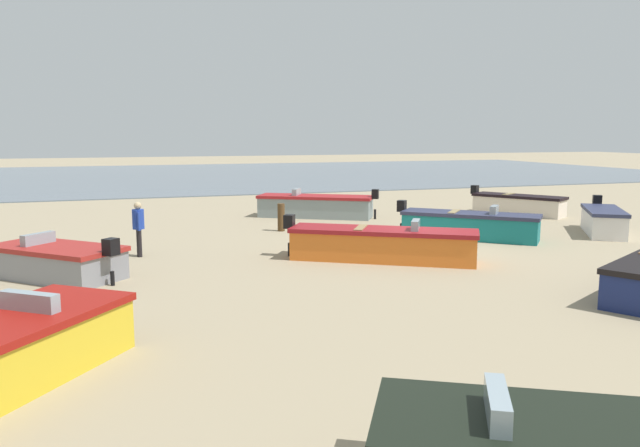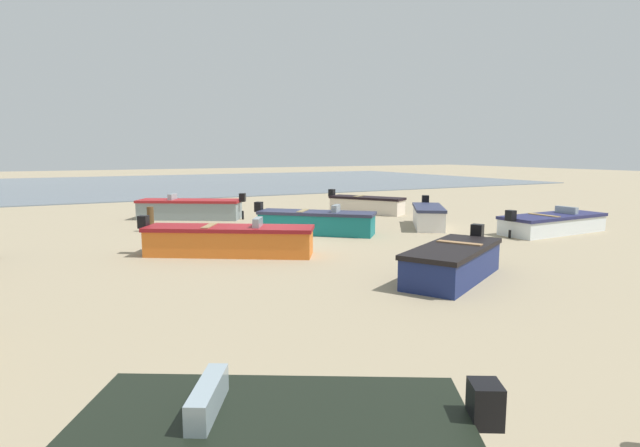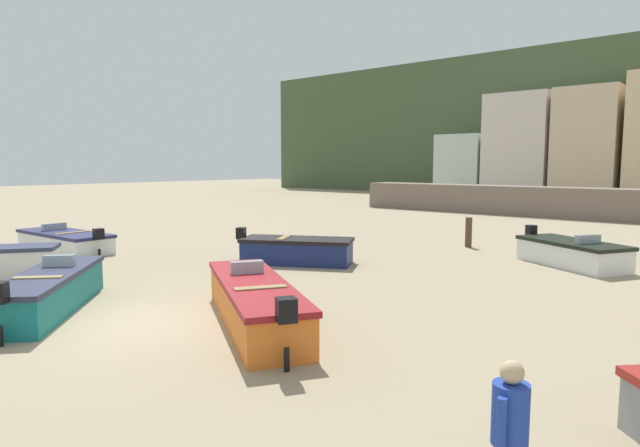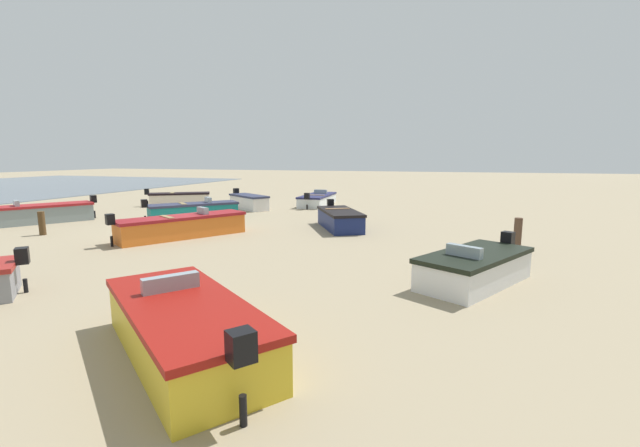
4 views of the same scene
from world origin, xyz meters
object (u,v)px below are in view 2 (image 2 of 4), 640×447
boat_white_6 (553,223)px  boat_white_8 (428,216)px  boat_navy_1 (453,262)px  boat_cream_3 (366,205)px  boat_orange_5 (229,240)px  mooring_post_mid_beach (151,219)px  boat_teal_7 (316,222)px  boat_grey_9 (190,209)px

boat_white_6 → boat_white_8: (3.43, -3.56, 0.09)m
boat_navy_1 → boat_white_8: 9.22m
boat_cream_3 → boat_navy_1: bearing=34.2°
boat_orange_5 → boat_white_6: (-12.92, 1.78, -0.09)m
mooring_post_mid_beach → boat_navy_1: bearing=114.8°
boat_cream_3 → boat_teal_7: boat_teal_7 is taller
boat_orange_5 → boat_teal_7: boat_orange_5 is taller
boat_cream_3 → boat_white_6: boat_cream_3 is taller
boat_grey_9 → boat_cream_3: bearing=-71.8°
boat_navy_1 → boat_teal_7: (-0.25, -8.14, 0.02)m
boat_white_8 → boat_grey_9: size_ratio=0.69×
boat_navy_1 → boat_teal_7: bearing=-30.5°
boat_navy_1 → boat_orange_5: (4.11, -5.70, 0.02)m
boat_grey_9 → boat_navy_1: bearing=-137.3°
boat_cream_3 → boat_orange_5: boat_orange_5 is taller
boat_orange_5 → mooring_post_mid_beach: (1.35, -6.13, 0.04)m
boat_white_8 → boat_orange_5: bearing=45.5°
boat_navy_1 → boat_teal_7: boat_teal_7 is taller
mooring_post_mid_beach → boat_white_8: bearing=158.2°
boat_navy_1 → mooring_post_mid_beach: boat_navy_1 is taller
boat_navy_1 → boat_grey_9: size_ratio=0.81×
boat_navy_1 → boat_orange_5: size_ratio=0.77×
boat_white_6 → mooring_post_mid_beach: (14.27, -7.90, 0.13)m
boat_navy_1 → boat_teal_7: 8.14m
boat_teal_7 → boat_white_8: 5.17m
boat_cream_3 → boat_white_8: 5.53m
boat_cream_3 → boat_grey_9: (8.84, -2.04, 0.03)m
boat_orange_5 → boat_grey_9: size_ratio=1.05×
boat_white_6 → boat_teal_7: size_ratio=1.20×
boat_cream_3 → boat_teal_7: bearing=9.5°
boat_teal_7 → mooring_post_mid_beach: (5.72, -3.70, 0.05)m
boat_cream_3 → boat_teal_7: size_ratio=0.94×
boat_white_8 → boat_white_6: bearing=168.8°
boat_grey_9 → mooring_post_mid_beach: (2.40, 3.21, 0.03)m
boat_white_6 → mooring_post_mid_beach: size_ratio=5.01×
boat_navy_1 → boat_white_6: size_ratio=0.78×
boat_white_6 → boat_grey_9: (11.87, -11.11, 0.10)m
boat_white_6 → boat_grey_9: boat_grey_9 is taller
boat_white_6 → boat_orange_5: bearing=-100.2°
boat_cream_3 → boat_grey_9: 9.07m
boat_orange_5 → boat_teal_7: size_ratio=1.21×
boat_cream_3 → boat_orange_5: (9.89, 7.30, 0.02)m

